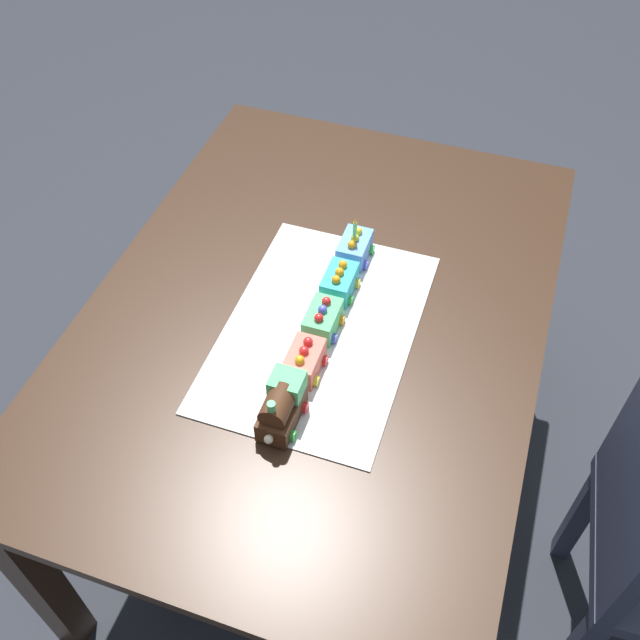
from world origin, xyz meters
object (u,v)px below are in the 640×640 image
Objects in this scene: cake_car_caboose_mint_green at (323,320)px; cake_car_hopper_turquoise at (339,282)px; birthday_candle at (355,228)px; dining_table at (318,338)px; cake_car_gondola_sky_blue at (355,248)px; cake_car_tanker_coral at (304,361)px; cake_locomotive at (282,405)px.

cake_car_caboose_mint_green is 1.00× the size of cake_car_hopper_turquoise.
cake_car_caboose_mint_green is 1.90× the size of birthday_candle.
dining_table is 14.00× the size of cake_car_caboose_mint_green.
cake_car_caboose_mint_green is at bearing -151.54° from dining_table.
dining_table is 0.16m from cake_car_caboose_mint_green.
birthday_candle is at bearing 180.00° from cake_car_gondola_sky_blue.
cake_car_caboose_mint_green is 0.24m from cake_car_gondola_sky_blue.
cake_car_hopper_turquoise is at bearing -28.19° from dining_table.
cake_car_tanker_coral is 0.35m from cake_car_gondola_sky_blue.
cake_car_caboose_mint_green and cake_car_hopper_turquoise have the same top height.
cake_car_tanker_coral and cake_car_hopper_turquoise have the same top height.
cake_car_tanker_coral is (0.13, -0.00, -0.02)m from cake_locomotive.
cake_car_hopper_turquoise is (0.36, -0.00, -0.02)m from cake_locomotive.
cake_locomotive is 1.40× the size of cake_car_tanker_coral.
cake_car_hopper_turquoise is at bearing 180.00° from cake_car_gondola_sky_blue.
cake_car_caboose_mint_green is at bearing 180.00° from cake_car_gondola_sky_blue.
cake_car_hopper_turquoise is (0.24, 0.00, 0.00)m from cake_car_tanker_coral.
dining_table is at bearing 10.21° from cake_car_tanker_coral.
cake_locomotive is 0.37m from cake_car_hopper_turquoise.
birthday_candle reaches higher than dining_table.
cake_car_tanker_coral reaches higher than dining_table.
cake_car_caboose_mint_green is (0.12, 0.00, 0.00)m from cake_car_tanker_coral.
cake_car_tanker_coral is at bearing -0.00° from cake_locomotive.
birthday_candle is at bearing 0.00° from cake_car_tanker_coral.
cake_car_caboose_mint_green and cake_car_gondola_sky_blue have the same top height.
cake_locomotive is (-0.31, -0.03, 0.16)m from dining_table.
cake_car_hopper_turquoise is 1.90× the size of birthday_candle.
dining_table is 0.23m from cake_car_gondola_sky_blue.
cake_car_tanker_coral is at bearing -169.79° from dining_table.
cake_car_tanker_coral is at bearing 180.00° from cake_car_hopper_turquoise.
cake_car_tanker_coral is 1.00× the size of cake_car_gondola_sky_blue.
dining_table is at bearing 169.51° from birthday_candle.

